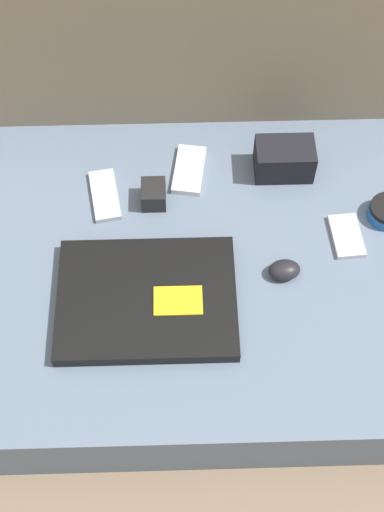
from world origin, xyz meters
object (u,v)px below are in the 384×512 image
(phone_silver, at_px, (347,236))
(laptop, at_px, (147,299))
(phone_black, at_px, (105,195))
(phone_small, at_px, (190,170))
(charger_brick, at_px, (154,194))
(computer_mouse, at_px, (284,270))
(camera_pouch, at_px, (284,159))

(phone_silver, bearing_deg, laptop, -165.31)
(phone_black, bearing_deg, laptop, -80.08)
(phone_black, distance_m, phone_small, 0.19)
(phone_small, height_order, charger_brick, charger_brick)
(computer_mouse, relative_size, phone_silver, 0.63)
(phone_black, distance_m, charger_brick, 0.10)
(phone_silver, xyz_separation_m, phone_black, (-0.48, 0.11, 0.00))
(phone_silver, height_order, phone_small, phone_small)
(phone_black, relative_size, charger_brick, 2.26)
(camera_pouch, bearing_deg, laptop, -132.52)
(computer_mouse, distance_m, phone_small, 0.31)
(computer_mouse, height_order, phone_silver, computer_mouse)
(laptop, bearing_deg, phone_silver, 19.29)
(phone_silver, height_order, camera_pouch, camera_pouch)
(phone_small, distance_m, camera_pouch, 0.20)
(charger_brick, bearing_deg, laptop, -92.97)
(phone_small, bearing_deg, computer_mouse, -47.26)
(charger_brick, bearing_deg, camera_pouch, 15.07)
(phone_small, bearing_deg, phone_black, -152.47)
(charger_brick, bearing_deg, phone_black, 172.58)
(laptop, bearing_deg, computer_mouse, 12.08)
(camera_pouch, bearing_deg, computer_mouse, -95.01)
(computer_mouse, relative_size, charger_brick, 1.12)
(laptop, distance_m, phone_black, 0.27)
(phone_black, bearing_deg, phone_silver, -22.88)
(phone_small, xyz_separation_m, charger_brick, (-0.08, -0.07, 0.02))
(computer_mouse, xyz_separation_m, phone_black, (-0.35, 0.20, -0.01))
(laptop, bearing_deg, charger_brick, 87.30)
(laptop, height_order, computer_mouse, computer_mouse)
(computer_mouse, bearing_deg, charger_brick, 138.13)
(phone_black, bearing_deg, camera_pouch, -0.50)
(laptop, distance_m, phone_silver, 0.42)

